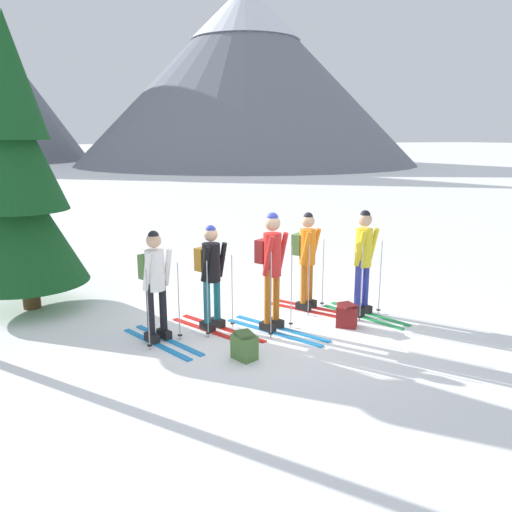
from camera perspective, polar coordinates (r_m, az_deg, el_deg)
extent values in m
plane|color=white|center=(8.36, 0.24, -7.65)|extent=(400.00, 400.00, 0.00)
cube|color=#1E84D1|center=(7.85, -9.78, -9.22)|extent=(0.70, 1.52, 0.02)
cube|color=#1E84D1|center=(7.74, -11.12, -9.63)|extent=(0.70, 1.52, 0.02)
cube|color=black|center=(7.90, -10.24, -8.54)|extent=(0.20, 0.28, 0.12)
cylinder|color=black|center=(7.75, -10.37, -5.54)|extent=(0.11, 0.11, 0.79)
cube|color=black|center=(7.79, -11.57, -8.93)|extent=(0.20, 0.28, 0.12)
cylinder|color=black|center=(7.63, -11.72, -5.89)|extent=(0.11, 0.11, 0.79)
cylinder|color=white|center=(7.53, -11.23, -1.57)|extent=(0.28, 0.28, 0.60)
sphere|color=tan|center=(7.43, -11.38, 1.70)|extent=(0.22, 0.22, 0.22)
sphere|color=black|center=(7.42, -11.40, 2.19)|extent=(0.16, 0.16, 0.16)
cylinder|color=white|center=(7.57, -9.86, -1.28)|extent=(0.15, 0.21, 0.57)
cylinder|color=white|center=(7.38, -12.12, -1.78)|extent=(0.15, 0.21, 0.57)
cylinder|color=#A5A5AD|center=(7.68, -8.63, -5.04)|extent=(0.02, 0.02, 1.19)
cylinder|color=black|center=(7.86, -8.50, -8.75)|extent=(0.07, 0.07, 0.01)
cylinder|color=#A5A5AD|center=(7.38, -11.99, -5.93)|extent=(0.02, 0.02, 1.19)
cylinder|color=black|center=(7.57, -11.80, -9.76)|extent=(0.07, 0.07, 0.01)
cube|color=#4C7238|center=(7.66, -11.96, -1.12)|extent=(0.30, 0.25, 0.36)
cube|color=red|center=(8.21, -3.83, -8.02)|extent=(0.87, 1.62, 0.02)
cube|color=red|center=(8.07, -4.93, -8.44)|extent=(0.87, 1.62, 0.02)
cube|color=black|center=(8.25, -4.34, -7.40)|extent=(0.21, 0.28, 0.12)
cylinder|color=#1E6B7A|center=(8.11, -4.39, -4.51)|extent=(0.11, 0.11, 0.79)
cube|color=black|center=(8.11, -5.44, -7.81)|extent=(0.21, 0.28, 0.12)
cylinder|color=#1E6B7A|center=(7.96, -5.51, -4.87)|extent=(0.11, 0.11, 0.79)
cylinder|color=black|center=(7.88, -5.03, -0.71)|extent=(0.28, 0.28, 0.59)
sphere|color=tan|center=(7.78, -5.09, 2.41)|extent=(0.21, 0.21, 0.21)
sphere|color=#2D389E|center=(7.77, -5.10, 2.88)|extent=(0.16, 0.16, 0.16)
cylinder|color=black|center=(7.96, -3.81, -0.43)|extent=(0.16, 0.21, 0.57)
cylinder|color=black|center=(7.71, -5.67, -0.91)|extent=(0.16, 0.21, 0.57)
cylinder|color=#A5A5AD|center=(8.07, -2.69, -3.98)|extent=(0.02, 0.02, 1.19)
cylinder|color=black|center=(8.25, -2.65, -7.53)|extent=(0.07, 0.07, 0.01)
cylinder|color=#A5A5AD|center=(7.71, -5.44, -4.87)|extent=(0.02, 0.02, 1.19)
cylinder|color=black|center=(7.89, -5.35, -8.57)|extent=(0.07, 0.07, 0.01)
cube|color=#99661E|center=(7.99, -5.89, -0.31)|extent=(0.30, 0.26, 0.36)
cube|color=#1E84D1|center=(8.19, 2.80, -8.07)|extent=(0.95, 1.61, 0.02)
cube|color=#1E84D1|center=(8.02, 1.89, -8.53)|extent=(0.95, 1.61, 0.02)
cube|color=black|center=(8.22, 2.23, -7.46)|extent=(0.22, 0.28, 0.12)
cylinder|color=#B76019|center=(8.06, 2.26, -4.25)|extent=(0.11, 0.11, 0.89)
cube|color=black|center=(8.05, 1.31, -7.90)|extent=(0.22, 0.28, 0.12)
cylinder|color=#B76019|center=(7.89, 1.33, -4.63)|extent=(0.11, 0.11, 0.89)
cylinder|color=red|center=(7.80, 1.84, 0.17)|extent=(0.28, 0.28, 0.67)
sphere|color=tan|center=(7.70, 1.86, 3.71)|extent=(0.24, 0.24, 0.24)
sphere|color=#2D389E|center=(7.69, 1.87, 4.24)|extent=(0.18, 0.18, 0.18)
cylinder|color=red|center=(7.90, 2.96, 0.47)|extent=(0.17, 0.22, 0.63)
cylinder|color=red|center=(7.62, 1.40, 0.00)|extent=(0.17, 0.22, 0.63)
cylinder|color=#A5A5AD|center=(8.05, 3.98, -3.51)|extent=(0.02, 0.02, 1.33)
cylinder|color=black|center=(8.25, 3.91, -7.54)|extent=(0.07, 0.07, 0.01)
cylinder|color=#A5A5AD|center=(7.63, 1.70, -4.44)|extent=(0.02, 0.02, 1.33)
cylinder|color=black|center=(7.84, 1.67, -8.66)|extent=(0.07, 0.07, 0.01)
cube|color=maroon|center=(7.89, 0.84, 0.57)|extent=(0.30, 0.27, 0.36)
cube|color=red|center=(9.18, 6.50, -5.74)|extent=(0.98, 1.40, 0.02)
cube|color=red|center=(9.00, 5.86, -6.13)|extent=(0.98, 1.40, 0.02)
cube|color=black|center=(9.20, 5.95, -5.22)|extent=(0.24, 0.28, 0.12)
cylinder|color=#B76019|center=(9.07, 6.02, -2.53)|extent=(0.11, 0.11, 0.82)
cube|color=black|center=(9.02, 5.30, -5.60)|extent=(0.24, 0.28, 0.12)
cylinder|color=#B76019|center=(8.88, 5.37, -2.86)|extent=(0.11, 0.11, 0.82)
cylinder|color=orange|center=(8.83, 5.78, 1.03)|extent=(0.28, 0.28, 0.61)
sphere|color=tan|center=(8.75, 5.85, 3.92)|extent=(0.22, 0.22, 0.22)
sphere|color=black|center=(8.74, 5.86, 4.35)|extent=(0.17, 0.17, 0.17)
cylinder|color=orange|center=(8.96, 6.66, 1.29)|extent=(0.18, 0.21, 0.58)
cylinder|color=orange|center=(8.64, 5.59, 0.88)|extent=(0.18, 0.21, 0.58)
cylinder|color=#A5A5AD|center=(9.11, 7.50, -1.95)|extent=(0.02, 0.02, 1.23)
cylinder|color=black|center=(9.27, 7.40, -5.26)|extent=(0.07, 0.07, 0.01)
cylinder|color=#A5A5AD|center=(8.64, 5.94, -2.74)|extent=(0.02, 0.02, 1.23)
cylinder|color=black|center=(8.81, 5.85, -6.21)|extent=(0.07, 0.07, 0.01)
cube|color=#4C7238|center=(8.90, 4.82, 1.35)|extent=(0.31, 0.28, 0.36)
cube|color=green|center=(9.03, 12.52, -6.30)|extent=(0.63, 1.53, 0.02)
cube|color=green|center=(8.86, 11.70, -6.65)|extent=(0.63, 1.53, 0.02)
cube|color=black|center=(9.06, 12.02, -5.74)|extent=(0.19, 0.28, 0.12)
cylinder|color=#2D389E|center=(8.93, 12.16, -2.90)|extent=(0.11, 0.11, 0.85)
cube|color=black|center=(8.89, 11.19, -6.07)|extent=(0.19, 0.28, 0.12)
cylinder|color=#2D389E|center=(8.75, 11.33, -3.18)|extent=(0.11, 0.11, 0.85)
cylinder|color=yellow|center=(8.69, 11.94, 0.94)|extent=(0.28, 0.28, 0.64)
sphere|color=tan|center=(8.60, 12.09, 4.01)|extent=(0.23, 0.23, 0.23)
sphere|color=black|center=(8.59, 12.11, 4.46)|extent=(0.17, 0.17, 0.17)
cylinder|color=yellow|center=(8.80, 12.95, 1.16)|extent=(0.14, 0.22, 0.61)
cylinder|color=yellow|center=(8.51, 11.57, 0.82)|extent=(0.14, 0.22, 0.61)
cylinder|color=#A5A5AD|center=(8.93, 13.73, -2.35)|extent=(0.02, 0.02, 1.28)
cylinder|color=black|center=(9.10, 13.53, -5.87)|extent=(0.07, 0.07, 0.01)
cylinder|color=#A5A5AD|center=(8.50, 11.70, -3.03)|extent=(0.02, 0.02, 1.28)
cylinder|color=black|center=(8.68, 11.52, -6.72)|extent=(0.07, 0.07, 0.01)
cylinder|color=#51381E|center=(9.84, -23.97, -2.67)|extent=(0.30, 0.30, 0.96)
cone|color=#14471E|center=(9.63, -24.53, 3.13)|extent=(2.05, 2.05, 2.02)
cone|color=#14471E|center=(9.52, -25.27, 10.71)|extent=(1.56, 1.56, 2.02)
cone|color=#14471E|center=(9.56, -25.99, 17.70)|extent=(1.12, 1.12, 2.02)
cube|color=#4C7238|center=(7.09, -1.30, -10.15)|extent=(0.33, 0.38, 0.34)
cube|color=#39562A|center=(7.01, -1.31, -8.72)|extent=(0.22, 0.28, 0.04)
cube|color=maroon|center=(8.35, 10.12, -6.67)|extent=(0.40, 0.39, 0.34)
cube|color=maroon|center=(8.29, 10.17, -5.43)|extent=(0.22, 0.28, 0.04)
cone|color=slate|center=(58.08, -1.17, 19.37)|extent=(36.77, 36.77, 18.37)
cone|color=white|center=(59.10, -1.20, 25.55)|extent=(11.70, 11.70, 5.57)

